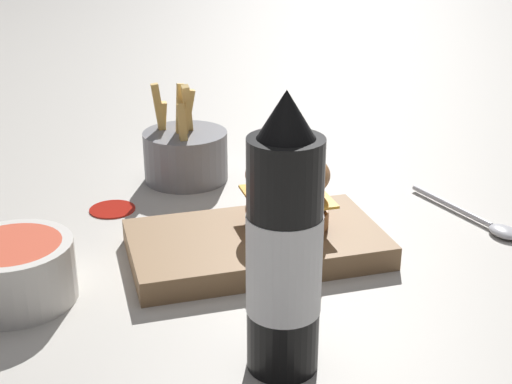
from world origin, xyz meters
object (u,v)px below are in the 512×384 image
at_px(ketchup_bottle, 284,251).
at_px(side_bowl, 15,270).
at_px(burger, 287,189).
at_px(fries_basket, 185,154).
at_px(serving_board, 256,244).
at_px(spoon, 486,223).

height_order(ketchup_bottle, side_bowl, ketchup_bottle).
bearing_deg(burger, fries_basket, 106.79).
height_order(serving_board, fries_basket, fries_basket).
relative_size(burger, fries_basket, 0.68).
xyz_separation_m(ketchup_bottle, side_bowl, (-0.22, 0.18, -0.08)).
height_order(ketchup_bottle, spoon, ketchup_bottle).
bearing_deg(spoon, burger, -107.64).
bearing_deg(ketchup_bottle, side_bowl, 141.51).
xyz_separation_m(serving_board, ketchup_bottle, (-0.03, -0.20, 0.10)).
bearing_deg(burger, side_bowl, -172.26).
bearing_deg(spoon, fries_basket, -142.04).
bearing_deg(ketchup_bottle, fries_basket, 89.71).
height_order(fries_basket, side_bowl, fries_basket).
relative_size(ketchup_bottle, spoon, 1.34).
bearing_deg(side_bowl, spoon, 2.19).
distance_m(serving_board, fries_basket, 0.26).
bearing_deg(serving_board, ketchup_bottle, -99.57).
distance_m(burger, ketchup_bottle, 0.23).
bearing_deg(spoon, side_bowl, -101.03).
xyz_separation_m(ketchup_bottle, fries_basket, (0.00, 0.46, -0.07)).
relative_size(serving_board, ketchup_bottle, 1.15).
bearing_deg(ketchup_bottle, burger, 70.93).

